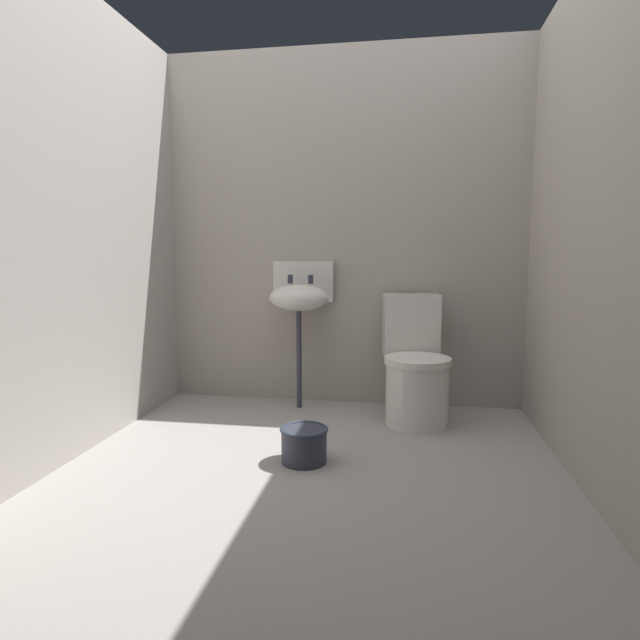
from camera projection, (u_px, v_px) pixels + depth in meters
ground_plane at (309, 482)px, 2.50m from camera, size 2.84×2.92×0.08m
wall_back at (343, 230)px, 3.63m from camera, size 2.84×0.10×2.41m
wall_left at (64, 221)px, 2.64m from camera, size 0.10×2.72×2.41m
wall_right at (606, 215)px, 2.24m from camera, size 0.10×2.72×2.41m
toilet_near_wall at (415, 370)px, 3.27m from camera, size 0.46×0.64×0.78m
sink at (300, 297)px, 3.52m from camera, size 0.42×0.35×0.99m
bucket at (304, 444)px, 2.63m from camera, size 0.24×0.24×0.18m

